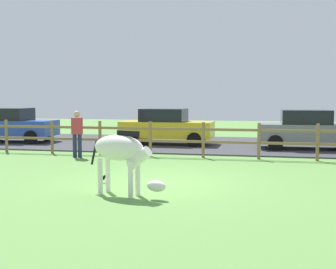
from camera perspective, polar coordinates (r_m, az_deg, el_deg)
ground_plane at (r=11.46m, az=-1.57°, el=-6.04°), size 60.00×60.00×0.00m
parking_asphalt at (r=20.52m, az=4.76°, el=-1.21°), size 28.00×7.40×0.05m
paddock_fence at (r=16.31m, az=1.05°, el=-0.31°), size 21.14×0.11×1.25m
zebra at (r=10.00m, az=-5.72°, el=-2.27°), size 1.89×0.84×1.41m
crow_on_grass at (r=11.60m, az=-8.16°, el=-5.32°), size 0.22×0.10×0.20m
parked_car_yellow at (r=20.23m, az=-0.21°, el=1.05°), size 4.01×1.91×1.56m
parked_car_grey at (r=19.24m, az=16.98°, el=0.65°), size 4.04×1.97×1.56m
parked_car_blue at (r=22.52m, az=-18.83°, el=1.17°), size 4.07×2.02×1.56m
visitor_near_fence at (r=16.47m, az=-11.18°, el=0.34°), size 0.39×0.27×1.64m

